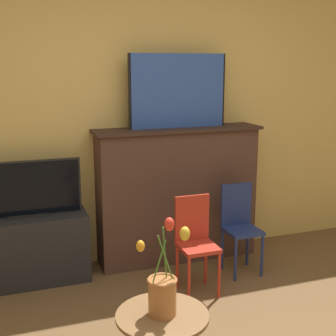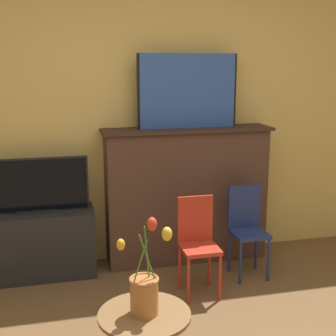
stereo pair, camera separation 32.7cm
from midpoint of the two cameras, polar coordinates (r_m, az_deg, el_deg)
name	(u,v)px [view 1 (the left image)]	position (r m, az deg, el deg)	size (l,w,h in m)	color
wall_back	(133,108)	(4.09, -6.55, 7.21)	(8.00, 0.06, 2.70)	#E0BC66
fireplace_mantel	(177,193)	(4.14, -1.12, -3.08)	(1.47, 0.35, 1.19)	#4C3328
painting	(178,91)	(4.00, -1.13, 9.36)	(0.87, 0.03, 0.62)	black
tv_stand	(31,249)	(4.00, -18.70, -9.38)	(0.90, 0.38, 0.55)	#232326
tv_monitor	(27,190)	(3.86, -19.21, -2.55)	(0.84, 0.12, 0.45)	black
chair_red	(195,238)	(3.60, 0.73, -8.58)	(0.28, 0.28, 0.75)	#B22D1E
chair_blue	(240,222)	(3.96, 6.39, -6.64)	(0.28, 0.28, 0.75)	navy
vase_tulips	(163,289)	(2.54, -4.43, -14.58)	(0.29, 0.16, 0.52)	#AD6B38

